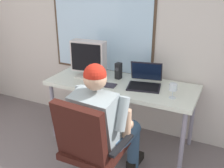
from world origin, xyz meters
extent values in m
cube|color=beige|center=(0.00, 2.52, 1.27)|extent=(5.25, 0.06, 2.54)
cube|color=#4C3828|center=(-0.57, 2.48, 1.38)|extent=(1.35, 0.01, 1.34)
cube|color=silver|center=(-0.57, 2.48, 1.38)|extent=(1.29, 0.02, 1.28)
cylinder|color=gray|center=(-0.91, 1.86, 0.35)|extent=(0.05, 0.05, 0.70)
cylinder|color=gray|center=(0.62, 1.86, 0.35)|extent=(0.05, 0.05, 0.70)
cylinder|color=gray|center=(-0.91, 2.40, 0.35)|extent=(0.05, 0.05, 0.70)
cylinder|color=gray|center=(0.62, 2.40, 0.35)|extent=(0.05, 0.05, 0.70)
cube|color=silver|center=(-0.14, 2.13, 0.72)|extent=(1.66, 0.66, 0.04)
cube|color=black|center=(-0.02, 1.30, 0.45)|extent=(0.48, 0.48, 0.06)
cube|color=black|center=(-0.04, 1.09, 0.73)|extent=(0.46, 0.16, 0.49)
cube|color=black|center=(0.24, 1.28, 0.58)|extent=(0.08, 0.34, 0.02)
cube|color=black|center=(-0.28, 1.32, 0.58)|extent=(0.08, 0.34, 0.02)
cylinder|color=#354F6D|center=(0.15, 1.53, 0.48)|extent=(0.18, 0.43, 0.15)
cylinder|color=#354F6D|center=(0.17, 1.74, 0.24)|extent=(0.12, 0.12, 0.48)
cube|color=black|center=(0.17, 1.80, 0.04)|extent=(0.12, 0.25, 0.08)
cylinder|color=#354F6D|center=(-0.17, 1.55, 0.48)|extent=(0.18, 0.43, 0.15)
cylinder|color=#354F6D|center=(-0.15, 1.76, 0.24)|extent=(0.12, 0.12, 0.48)
cube|color=black|center=(-0.14, 1.82, 0.04)|extent=(0.12, 0.25, 0.08)
cube|color=#899599|center=(-0.02, 1.33, 0.73)|extent=(0.40, 0.34, 0.52)
sphere|color=tan|center=(-0.02, 1.33, 1.10)|extent=(0.19, 0.19, 0.19)
sphere|color=#B02115|center=(-0.02, 1.33, 1.13)|extent=(0.19, 0.19, 0.19)
cylinder|color=#899599|center=(0.20, 1.36, 0.82)|extent=(0.10, 0.18, 0.29)
cylinder|color=tan|center=(0.21, 1.45, 0.68)|extent=(0.08, 0.09, 0.26)
sphere|color=tan|center=(0.21, 1.49, 0.66)|extent=(0.09, 0.09, 0.09)
cylinder|color=#899599|center=(-0.24, 1.39, 0.82)|extent=(0.10, 0.18, 0.29)
cylinder|color=tan|center=(-0.23, 1.53, 0.77)|extent=(0.09, 0.20, 0.26)
sphere|color=tan|center=(-0.22, 1.63, 0.84)|extent=(0.09, 0.09, 0.09)
cube|color=beige|center=(-0.57, 2.16, 0.75)|extent=(0.30, 0.25, 0.02)
cylinder|color=beige|center=(-0.57, 2.16, 0.79)|extent=(0.04, 0.04, 0.06)
cube|color=beige|center=(-0.57, 2.16, 0.99)|extent=(0.41, 0.18, 0.35)
cube|color=black|center=(-0.56, 2.08, 0.99)|extent=(0.36, 0.04, 0.31)
cube|color=black|center=(0.12, 2.12, 0.75)|extent=(0.39, 0.32, 0.02)
cube|color=black|center=(0.12, 2.12, 0.76)|extent=(0.35, 0.28, 0.00)
cube|color=black|center=(0.09, 2.29, 0.87)|extent=(0.36, 0.16, 0.23)
cube|color=#0F1933|center=(0.09, 2.28, 0.87)|extent=(0.33, 0.14, 0.20)
cylinder|color=silver|center=(0.46, 2.00, 0.74)|extent=(0.07, 0.07, 0.00)
cylinder|color=silver|center=(0.46, 2.00, 0.78)|extent=(0.01, 0.01, 0.08)
cylinder|color=silver|center=(0.46, 2.00, 0.86)|extent=(0.08, 0.08, 0.07)
cylinder|color=#4D0E0E|center=(0.46, 2.00, 0.83)|extent=(0.07, 0.07, 0.02)
cube|color=black|center=(-0.23, 2.25, 0.84)|extent=(0.07, 0.08, 0.19)
cylinder|color=#333338|center=(-0.24, 2.21, 0.86)|extent=(0.04, 0.01, 0.04)
cube|color=#2F2935|center=(-0.23, 2.01, 0.75)|extent=(0.15, 0.14, 0.01)
camera|label=1|loc=(0.94, -0.38, 1.86)|focal=42.58mm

